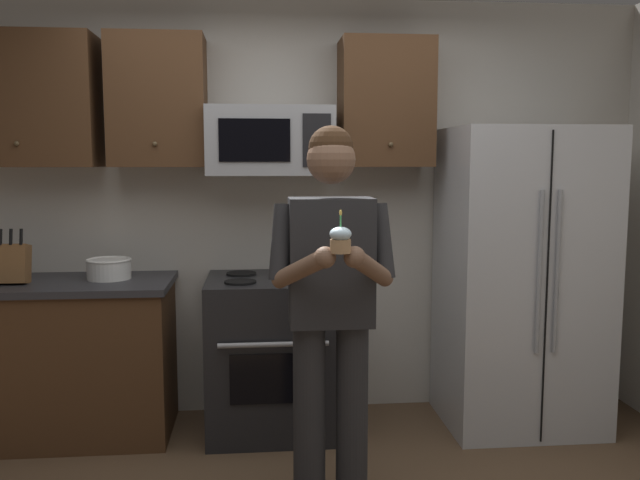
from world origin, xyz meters
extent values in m
cube|color=beige|center=(0.00, 1.75, 1.30)|extent=(4.40, 0.10, 2.60)
cube|color=black|center=(-0.15, 1.36, 0.46)|extent=(0.76, 0.66, 0.92)
cube|color=black|center=(-0.15, 1.02, 0.42)|extent=(0.48, 0.01, 0.28)
cylinder|color=#99999E|center=(-0.15, 1.00, 0.62)|extent=(0.60, 0.03, 0.03)
cylinder|color=black|center=(-0.33, 1.22, 0.93)|extent=(0.18, 0.18, 0.01)
cylinder|color=black|center=(0.03, 1.22, 0.93)|extent=(0.18, 0.18, 0.01)
cylinder|color=black|center=(-0.33, 1.50, 0.93)|extent=(0.18, 0.18, 0.01)
cylinder|color=black|center=(0.03, 1.50, 0.93)|extent=(0.18, 0.18, 0.01)
cube|color=#9EA0A5|center=(-0.15, 1.48, 1.72)|extent=(0.74, 0.40, 0.40)
cube|color=black|center=(-0.24, 1.28, 1.72)|extent=(0.40, 0.01, 0.24)
cube|color=black|center=(0.11, 1.28, 1.72)|extent=(0.16, 0.01, 0.30)
cube|color=#B7BABF|center=(1.35, 1.32, 0.90)|extent=(0.90, 0.72, 1.80)
cylinder|color=gray|center=(1.30, 0.94, 1.00)|extent=(0.02, 0.02, 0.90)
cylinder|color=gray|center=(1.40, 0.94, 1.00)|extent=(0.02, 0.02, 0.90)
cube|color=black|center=(1.35, 0.95, 0.90)|extent=(0.01, 0.01, 1.74)
cube|color=#4C301C|center=(-1.55, 1.53, 1.95)|extent=(0.80, 0.34, 0.76)
sphere|color=brown|center=(-1.55, 1.35, 1.70)|extent=(0.03, 0.03, 0.03)
cube|color=#4C301C|center=(-0.80, 1.53, 1.95)|extent=(0.55, 0.34, 0.76)
sphere|color=brown|center=(-0.80, 1.35, 1.70)|extent=(0.03, 0.03, 0.03)
cube|color=#4C301C|center=(0.55, 1.53, 1.95)|extent=(0.55, 0.34, 0.76)
sphere|color=brown|center=(0.55, 1.35, 1.70)|extent=(0.03, 0.03, 0.03)
cube|color=#4C301C|center=(-1.45, 1.38, 0.44)|extent=(1.40, 0.62, 0.88)
cube|color=#2D2D33|center=(-1.45, 1.38, 0.90)|extent=(1.44, 0.66, 0.04)
cube|color=brown|center=(-1.59, 1.33, 1.03)|extent=(0.16, 0.15, 0.24)
cylinder|color=black|center=(-1.65, 1.31, 1.19)|extent=(0.02, 0.04, 0.09)
cylinder|color=black|center=(-1.59, 1.31, 1.19)|extent=(0.02, 0.04, 0.09)
cylinder|color=black|center=(-1.54, 1.31, 1.19)|extent=(0.02, 0.04, 0.09)
cylinder|color=white|center=(-1.09, 1.43, 0.98)|extent=(0.25, 0.25, 0.11)
torus|color=white|center=(-1.09, 1.43, 1.03)|extent=(0.26, 0.26, 0.01)
cylinder|color=#262628|center=(0.00, 0.46, 0.43)|extent=(0.15, 0.15, 0.86)
cylinder|color=#262628|center=(0.20, 0.46, 0.43)|extent=(0.15, 0.15, 0.86)
cube|color=#262628|center=(0.10, 0.46, 1.15)|extent=(0.38, 0.22, 0.58)
sphere|color=brown|center=(0.10, 0.46, 1.61)|extent=(0.22, 0.22, 0.22)
sphere|color=#382314|center=(0.10, 0.47, 1.66)|extent=(0.20, 0.20, 0.20)
cylinder|color=#262628|center=(-0.13, 0.43, 1.25)|extent=(0.15, 0.18, 0.35)
cylinder|color=brown|center=(-0.05, 0.27, 1.15)|extent=(0.26, 0.33, 0.21)
sphere|color=brown|center=(0.04, 0.14, 1.22)|extent=(0.09, 0.09, 0.09)
cylinder|color=#262628|center=(0.32, 0.43, 1.25)|extent=(0.15, 0.18, 0.35)
cylinder|color=brown|center=(0.25, 0.27, 1.15)|extent=(0.26, 0.33, 0.21)
sphere|color=brown|center=(0.16, 0.14, 1.22)|extent=(0.09, 0.09, 0.09)
cylinder|color=#A87F56|center=(0.10, 0.12, 1.26)|extent=(0.08, 0.08, 0.06)
ellipsoid|color=silver|center=(0.10, 0.12, 1.31)|extent=(0.09, 0.09, 0.06)
cylinder|color=#4CBF66|center=(0.10, 0.12, 1.36)|extent=(0.01, 0.01, 0.06)
ellipsoid|color=#FFD159|center=(0.10, 0.12, 1.40)|extent=(0.01, 0.01, 0.02)
camera|label=1|loc=(-0.23, -2.50, 1.60)|focal=37.30mm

